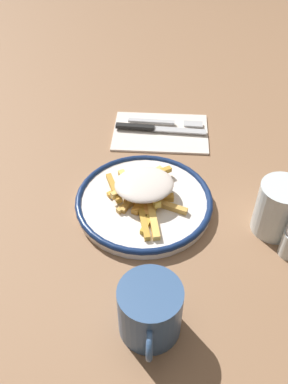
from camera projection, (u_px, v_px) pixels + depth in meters
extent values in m
plane|color=#8E6849|center=(144.00, 206.00, 0.79)|extent=(2.60, 2.60, 0.00)
cylinder|color=white|center=(144.00, 203.00, 0.79)|extent=(0.26, 0.26, 0.02)
torus|color=navy|center=(144.00, 200.00, 0.78)|extent=(0.26, 0.26, 0.01)
cube|color=gold|center=(144.00, 196.00, 0.78)|extent=(0.08, 0.05, 0.01)
cube|color=gold|center=(130.00, 201.00, 0.77)|extent=(0.06, 0.04, 0.01)
cube|color=gold|center=(137.00, 200.00, 0.77)|extent=(0.07, 0.08, 0.01)
cube|color=gold|center=(170.00, 206.00, 0.76)|extent=(0.04, 0.07, 0.01)
cube|color=gold|center=(145.00, 186.00, 0.78)|extent=(0.03, 0.09, 0.01)
cube|color=#E9B761|center=(149.00, 175.00, 0.82)|extent=(0.05, 0.06, 0.01)
cube|color=gold|center=(148.00, 193.00, 0.77)|extent=(0.06, 0.05, 0.01)
cube|color=#EBC852|center=(151.00, 190.00, 0.77)|extent=(0.09, 0.04, 0.01)
cube|color=gold|center=(123.00, 189.00, 0.79)|extent=(0.04, 0.06, 0.01)
cube|color=orange|center=(136.00, 193.00, 0.78)|extent=(0.06, 0.01, 0.01)
cube|color=#F6C157|center=(153.00, 221.00, 0.73)|extent=(0.08, 0.03, 0.01)
cube|color=#DA8E45|center=(141.00, 202.00, 0.77)|extent=(0.02, 0.07, 0.01)
cube|color=gold|center=(151.00, 176.00, 0.81)|extent=(0.05, 0.08, 0.01)
cube|color=gold|center=(150.00, 216.00, 0.74)|extent=(0.09, 0.04, 0.01)
cube|color=gold|center=(149.00, 198.00, 0.77)|extent=(0.02, 0.09, 0.01)
cube|color=#EDC259|center=(129.00, 186.00, 0.78)|extent=(0.08, 0.05, 0.01)
cube|color=#DBB158|center=(128.00, 189.00, 0.77)|extent=(0.05, 0.06, 0.01)
cube|color=gold|center=(142.00, 199.00, 0.77)|extent=(0.10, 0.02, 0.01)
cube|color=gold|center=(146.00, 220.00, 0.74)|extent=(0.09, 0.03, 0.01)
cube|color=#C0892E|center=(114.00, 188.00, 0.78)|extent=(0.07, 0.04, 0.01)
ellipsoid|color=silver|center=(146.00, 184.00, 0.77)|extent=(0.12, 0.13, 0.02)
cube|color=#3B6525|center=(131.00, 187.00, 0.75)|extent=(0.00, 0.00, 0.00)
cube|color=#335937|center=(144.00, 180.00, 0.77)|extent=(0.00, 0.00, 0.00)
cube|color=#356132|center=(151.00, 193.00, 0.74)|extent=(0.00, 0.00, 0.00)
cube|color=#2F6B19|center=(155.00, 175.00, 0.78)|extent=(0.00, 0.00, 0.00)
cube|color=#346F2C|center=(140.00, 185.00, 0.76)|extent=(0.00, 0.00, 0.00)
cube|color=silver|center=(161.00, 131.00, 0.96)|extent=(0.16, 0.22, 0.01)
cube|color=silver|center=(151.00, 121.00, 0.98)|extent=(0.02, 0.11, 0.01)
cube|color=silver|center=(193.00, 124.00, 0.97)|extent=(0.03, 0.05, 0.00)
cube|color=black|center=(135.00, 127.00, 0.96)|extent=(0.02, 0.09, 0.01)
cube|color=silver|center=(180.00, 130.00, 0.95)|extent=(0.03, 0.12, 0.00)
cylinder|color=silver|center=(278.00, 208.00, 0.72)|extent=(0.08, 0.08, 0.10)
cylinder|color=#395B8D|center=(150.00, 310.00, 0.58)|extent=(0.09, 0.09, 0.09)
torus|color=#395B8D|center=(149.00, 342.00, 0.54)|extent=(0.05, 0.01, 0.05)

